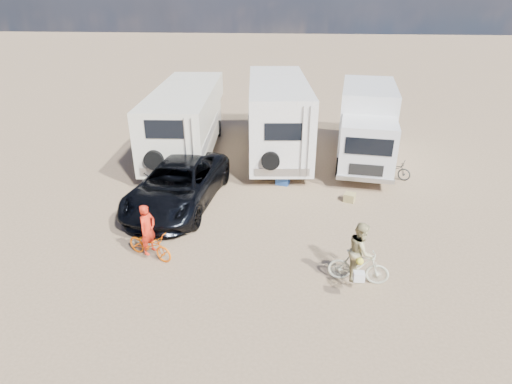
# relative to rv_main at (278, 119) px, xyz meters

# --- Properties ---
(ground) EXTENTS (140.00, 140.00, 0.00)m
(ground) POSITION_rel_rv_main_xyz_m (0.25, -7.41, -1.81)
(ground) COLOR #987A5A
(ground) RESTS_ON ground
(rv_main) EXTENTS (3.29, 8.04, 3.62)m
(rv_main) POSITION_rel_rv_main_xyz_m (0.00, 0.00, 0.00)
(rv_main) COLOR white
(rv_main) RESTS_ON ground
(rv_left) EXTENTS (3.16, 8.84, 3.17)m
(rv_left) POSITION_rel_rv_main_xyz_m (-4.45, -0.01, -0.23)
(rv_left) COLOR beige
(rv_left) RESTS_ON ground
(box_truck) EXTENTS (3.31, 7.13, 3.41)m
(box_truck) POSITION_rel_rv_main_xyz_m (4.11, -0.59, -0.10)
(box_truck) COLOR silver
(box_truck) RESTS_ON ground
(dark_suv) EXTENTS (3.40, 6.15, 1.63)m
(dark_suv) POSITION_rel_rv_main_xyz_m (-3.55, -5.58, -1.00)
(dark_suv) COLOR black
(dark_suv) RESTS_ON ground
(bike_man) EXTENTS (1.71, 1.19, 0.85)m
(bike_man) POSITION_rel_rv_main_xyz_m (-3.56, -9.13, -1.39)
(bike_man) COLOR #E55905
(bike_man) RESTS_ON ground
(bike_woman) EXTENTS (1.73, 0.73, 1.01)m
(bike_woman) POSITION_rel_rv_main_xyz_m (2.58, -9.85, -1.31)
(bike_woman) COLOR beige
(bike_woman) RESTS_ON ground
(rider_man) EXTENTS (0.59, 0.69, 1.60)m
(rider_man) POSITION_rel_rv_main_xyz_m (-3.56, -9.13, -1.01)
(rider_man) COLOR red
(rider_man) RESTS_ON ground
(rider_woman) EXTENTS (0.77, 0.92, 1.70)m
(rider_woman) POSITION_rel_rv_main_xyz_m (2.58, -9.85, -0.96)
(rider_woman) COLOR tan
(rider_woman) RESTS_ON ground
(bike_parked) EXTENTS (1.68, 1.28, 0.85)m
(bike_parked) POSITION_rel_rv_main_xyz_m (5.07, -2.42, -1.39)
(bike_parked) COLOR #262926
(bike_parked) RESTS_ON ground
(cooler) EXTENTS (0.61, 0.51, 0.42)m
(cooler) POSITION_rel_rv_main_xyz_m (0.36, -3.47, -1.60)
(cooler) COLOR #244D9A
(cooler) RESTS_ON ground
(crate) EXTENTS (0.52, 0.52, 0.32)m
(crate) POSITION_rel_rv_main_xyz_m (2.98, -4.84, -1.65)
(crate) COLOR #9B8B50
(crate) RESTS_ON ground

